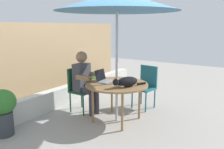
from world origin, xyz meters
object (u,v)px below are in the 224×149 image
at_px(potted_plant_near_fence, 3,109).
at_px(laptop, 103,78).
at_px(patio_umbrella, 117,2).
at_px(cat, 126,82).
at_px(chair_occupied, 79,86).
at_px(person_seated, 85,79).
at_px(patio_table, 117,86).
at_px(chair_empty, 146,83).
at_px(potted_plant_by_chair, 92,81).

bearing_deg(potted_plant_near_fence, laptop, -31.03).
bearing_deg(patio_umbrella, cat, -113.13).
bearing_deg(laptop, potted_plant_near_fence, 148.97).
height_order(chair_occupied, person_seated, person_seated).
height_order(patio_table, patio_umbrella, patio_umbrella).
distance_m(patio_umbrella, chair_empty, 1.85).
bearing_deg(chair_occupied, potted_plant_by_chair, 26.17).
distance_m(patio_table, person_seated, 0.75).
bearing_deg(laptop, chair_empty, -23.97).
bearing_deg(laptop, patio_table, -87.33).
distance_m(patio_table, potted_plant_by_chair, 1.78).
bearing_deg(chair_empty, patio_umbrella, 172.21).
xyz_separation_m(chair_empty, person_seated, (-0.95, 0.88, 0.17)).
bearing_deg(patio_umbrella, chair_occupied, 90.00).
distance_m(patio_umbrella, cat, 1.34).
xyz_separation_m(patio_table, cat, (-0.11, -0.25, 0.13)).
xyz_separation_m(chair_empty, cat, (-1.06, -0.12, 0.27)).
relative_size(patio_umbrella, laptop, 7.08).
relative_size(chair_occupied, cat, 1.49).
bearing_deg(laptop, chair_occupied, 88.68).
bearing_deg(patio_umbrella, person_seated, 90.00).
relative_size(chair_empty, cat, 1.49).
bearing_deg(cat, potted_plant_near_fence, 133.54).
distance_m(chair_empty, potted_plant_by_chair, 1.56).
bearing_deg(chair_empty, person_seated, 137.33).
relative_size(patio_table, chair_empty, 1.26).
height_order(patio_table, potted_plant_by_chair, patio_table).
height_order(chair_occupied, potted_plant_by_chair, chair_occupied).
xyz_separation_m(patio_table, potted_plant_near_fence, (-1.46, 1.17, -0.21)).
bearing_deg(potted_plant_near_fence, chair_empty, -28.31).
height_order(chair_empty, laptop, laptop).
height_order(patio_umbrella, chair_occupied, patio_umbrella).
bearing_deg(potted_plant_near_fence, potted_plant_by_chair, 5.59).
bearing_deg(chair_empty, patio_table, 172.21).
bearing_deg(chair_occupied, cat, -95.36).
bearing_deg(potted_plant_near_fence, person_seated, -16.16).
relative_size(chair_empty, potted_plant_by_chair, 1.44).
bearing_deg(patio_table, cat, -113.13).
xyz_separation_m(patio_table, chair_occupied, (0.00, 0.90, -0.13)).
bearing_deg(chair_occupied, potted_plant_near_fence, 169.67).
distance_m(chair_occupied, laptop, 0.65).
bearing_deg(patio_umbrella, chair_empty, -7.79).
bearing_deg(person_seated, laptop, -91.78).
bearing_deg(patio_table, person_seated, 90.00).
relative_size(chair_occupied, potted_plant_near_fence, 1.18).
bearing_deg(potted_plant_by_chair, chair_empty, -93.32).
bearing_deg(cat, patio_table, 66.87).
bearing_deg(cat, chair_empty, 6.70).
bearing_deg(patio_table, laptop, 92.67).
xyz_separation_m(laptop, cat, (-0.09, -0.55, 0.02)).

